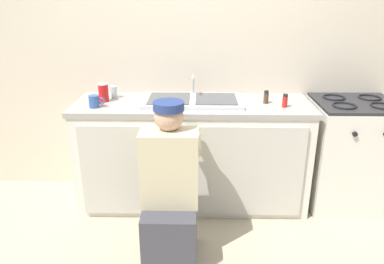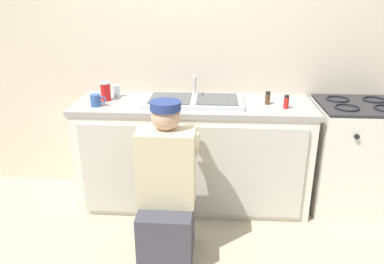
{
  "view_description": "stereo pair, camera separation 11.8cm",
  "coord_description": "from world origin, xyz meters",
  "views": [
    {
      "loc": [
        0.06,
        -2.63,
        1.76
      ],
      "look_at": [
        0.0,
        0.1,
        0.72
      ],
      "focal_mm": 35.0,
      "sensor_mm": 36.0,
      "label": 1
    },
    {
      "loc": [
        0.17,
        -2.63,
        1.76
      ],
      "look_at": [
        0.0,
        0.1,
        0.72
      ],
      "focal_mm": 35.0,
      "sensor_mm": 36.0,
      "label": 2
    }
  ],
  "objects": [
    {
      "name": "spice_bottle_pepper",
      "position": [
        0.59,
        0.29,
        0.95
      ],
      "size": [
        0.04,
        0.04,
        0.1
      ],
      "color": "#513823",
      "rests_on": "countertop"
    },
    {
      "name": "counter_cabinet",
      "position": [
        0.0,
        0.29,
        0.43
      ],
      "size": [
        1.89,
        0.62,
        0.86
      ],
      "color": "silver",
      "rests_on": "ground_plane"
    },
    {
      "name": "soda_cup_red",
      "position": [
        -0.73,
        0.32,
        0.98
      ],
      "size": [
        0.08,
        0.08,
        0.15
      ],
      "color": "red",
      "rests_on": "countertop"
    },
    {
      "name": "countertop",
      "position": [
        0.0,
        0.3,
        0.88
      ],
      "size": [
        1.93,
        0.62,
        0.04
      ],
      "primitive_type": "cube",
      "color": "#9E9993",
      "rests_on": "counter_cabinet"
    },
    {
      "name": "ground_plane",
      "position": [
        0.0,
        0.0,
        0.0
      ],
      "size": [
        12.0,
        12.0,
        0.0
      ],
      "primitive_type": "plane",
      "color": "tan"
    },
    {
      "name": "spice_bottle_red",
      "position": [
        0.72,
        0.19,
        0.95
      ],
      "size": [
        0.04,
        0.04,
        0.1
      ],
      "color": "red",
      "rests_on": "countertop"
    },
    {
      "name": "stove_range",
      "position": [
        1.33,
        0.3,
        0.46
      ],
      "size": [
        0.66,
        0.62,
        0.93
      ],
      "color": "silver",
      "rests_on": "ground_plane"
    },
    {
      "name": "water_glass",
      "position": [
        -0.67,
        0.44,
        0.95
      ],
      "size": [
        0.06,
        0.06,
        0.1
      ],
      "color": "#ADC6CC",
      "rests_on": "countertop"
    },
    {
      "name": "coffee_mug",
      "position": [
        -0.76,
        0.16,
        0.95
      ],
      "size": [
        0.13,
        0.08,
        0.09
      ],
      "color": "#335699",
      "rests_on": "countertop"
    },
    {
      "name": "plumber_person",
      "position": [
        -0.14,
        -0.43,
        0.46
      ],
      "size": [
        0.42,
        0.61,
        1.1
      ],
      "color": "#3F3F47",
      "rests_on": "ground_plane"
    },
    {
      "name": "back_wall",
      "position": [
        0.0,
        0.65,
        1.25
      ],
      "size": [
        6.0,
        0.1,
        2.5
      ],
      "primitive_type": "cube",
      "color": "beige",
      "rests_on": "ground_plane"
    },
    {
      "name": "sink_double_basin",
      "position": [
        0.0,
        0.3,
        0.92
      ],
      "size": [
        0.8,
        0.44,
        0.19
      ],
      "color": "silver",
      "rests_on": "countertop"
    }
  ]
}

